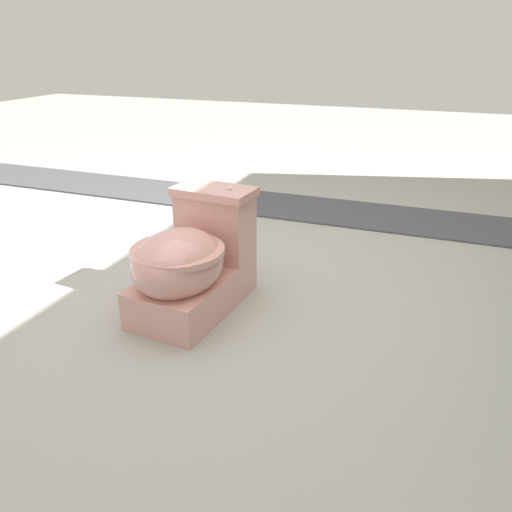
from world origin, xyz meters
name	(u,v)px	position (x,y,z in m)	size (l,w,h in m)	color
ground_plane	(222,292)	(0.00, 0.00, 0.00)	(14.00, 14.00, 0.00)	#A8A59E
gravel_strip	(371,216)	(-1.36, 0.50, 0.01)	(0.56, 8.00, 0.01)	#4C4C51
toilet	(191,263)	(0.18, -0.06, 0.22)	(0.66, 0.43, 0.52)	#E09E93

